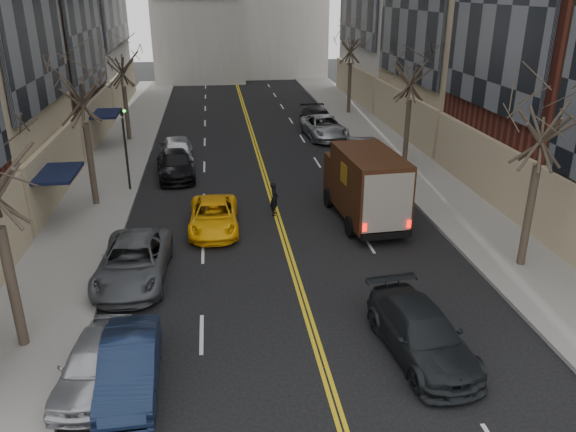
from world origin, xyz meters
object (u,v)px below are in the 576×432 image
Objects in this scene: taxi at (214,216)px; pedestrian at (274,199)px; observer_sedan at (422,333)px; ups_truck at (365,186)px.

taxi is 3.21m from pedestrian.
pedestrian reaches higher than taxi.
observer_sedan reaches higher than taxi.
observer_sedan is 11.97m from pedestrian.
ups_truck is at bearing -95.50° from pedestrian.
taxi is at bearing 127.22° from pedestrian.
pedestrian is (-3.07, 11.57, 0.10)m from observer_sedan.
pedestrian is (-4.05, 1.23, -0.90)m from ups_truck.
ups_truck is at bearing 78.60° from observer_sedan.
ups_truck is 1.24× the size of observer_sedan.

